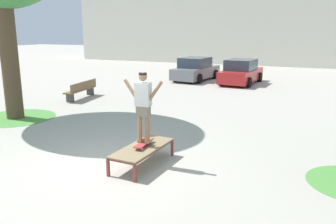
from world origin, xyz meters
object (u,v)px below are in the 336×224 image
Objects in this scene: skate_box at (143,149)px; car_grey at (196,70)px; car_red at (241,72)px; park_bench at (81,89)px; skater at (143,103)px; skateboard at (144,143)px.

skate_box is 15.03m from car_grey.
car_red is 1.77× the size of park_bench.
skater reaches higher than skate_box.
park_bench is at bearing 137.28° from skater.
car_grey is 3.09m from car_red.
skateboard is at bearing -86.73° from skater.
car_grey is at bearing 104.87° from skateboard.
skateboard is at bearing -86.91° from car_red.
skate_box is at bearing -43.06° from park_bench.
car_red reaches higher than park_bench.
park_bench is (-6.70, 6.19, -1.08)m from skater.
car_grey is at bearing 70.94° from park_bench.
car_red is (-0.76, 14.17, -0.84)m from skater.
skateboard is at bearing 87.57° from skate_box.
skateboard is 0.48× the size of skater.
skate_box is 1.12m from skater.
skateboard is 9.12m from park_bench.
park_bench is at bearing 136.94° from skate_box.
car_grey is (-3.84, 14.53, 0.28)m from skate_box.
skateboard is 0.33× the size of park_bench.
car_red is (-0.76, 14.24, 0.28)m from skate_box.
park_bench is at bearing 137.27° from skateboard.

